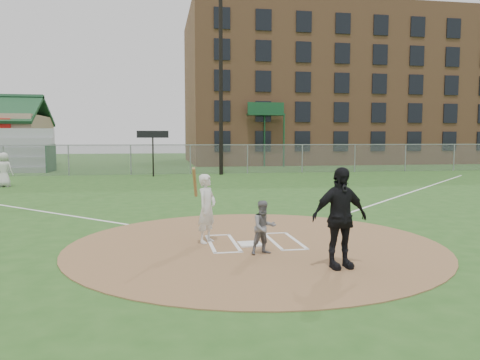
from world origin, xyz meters
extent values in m
plane|color=#28541D|center=(0.00, 0.00, 0.00)|extent=(140.00, 140.00, 0.00)
cylinder|color=#926B45|center=(0.00, 0.00, 0.01)|extent=(8.40, 8.40, 0.02)
cube|color=white|center=(-0.13, -0.09, 0.04)|extent=(0.52, 0.52, 0.03)
cube|color=white|center=(9.00, 9.00, 0.01)|extent=(17.04, 17.04, 0.01)
imported|color=slate|center=(-0.02, -0.97, 0.58)|extent=(0.62, 0.54, 1.11)
imported|color=black|center=(1.13, -2.21, 0.95)|extent=(1.14, 0.60, 1.87)
imported|color=silver|center=(-9.78, 14.77, 0.86)|extent=(0.94, 0.72, 1.73)
cube|color=white|center=(-1.00, 0.15, 0.03)|extent=(0.08, 1.80, 0.01)
cube|color=white|center=(-0.45, 0.15, 0.03)|extent=(0.08, 1.80, 0.01)
cube|color=white|center=(-0.72, 1.05, 0.03)|extent=(0.62, 0.08, 0.01)
cube|color=white|center=(-0.72, -0.75, 0.03)|extent=(0.62, 0.08, 0.01)
cube|color=white|center=(1.00, 0.15, 0.03)|extent=(0.08, 1.80, 0.01)
cube|color=white|center=(0.45, 0.15, 0.03)|extent=(0.08, 1.80, 0.01)
cube|color=white|center=(0.72, 1.05, 0.03)|extent=(0.62, 0.08, 0.01)
cube|color=white|center=(0.72, -0.75, 0.03)|extent=(0.62, 0.08, 0.01)
imported|color=silver|center=(-1.06, 0.31, 0.81)|extent=(0.65, 0.69, 1.58)
cylinder|color=olive|center=(-1.36, -0.09, 1.45)|extent=(0.17, 0.60, 0.70)
cube|color=slate|center=(0.00, 22.00, 1.00)|extent=(56.00, 0.03, 2.00)
cube|color=gray|center=(0.00, 22.00, 2.00)|extent=(56.00, 0.06, 0.06)
cube|color=gray|center=(0.00, 22.00, 1.00)|extent=(56.08, 0.08, 2.00)
cube|color=#194728|center=(-10.00, 26.20, 1.00)|extent=(0.08, 3.20, 2.00)
cube|color=#9A6442|center=(16.00, 38.00, 7.50)|extent=(30.00, 16.00, 15.00)
cube|color=black|center=(15.90, 29.94, 7.40)|extent=(26.60, 0.10, 12.20)
cube|color=#194728|center=(7.00, 29.34, 4.50)|extent=(3.20, 1.00, 0.15)
cube|color=#194728|center=(7.00, 29.84, 2.25)|extent=(0.12, 0.12, 4.50)
cube|color=#194728|center=(8.50, 28.89, 2.25)|extent=(0.12, 0.12, 4.50)
cube|color=#194728|center=(7.00, 29.34, 5.05)|extent=(3.20, 0.08, 1.00)
cylinder|color=black|center=(2.00, 21.00, 6.00)|extent=(0.26, 0.26, 12.00)
cylinder|color=black|center=(-2.50, 20.20, 1.30)|extent=(0.10, 0.10, 2.60)
cube|color=black|center=(-2.50, 20.20, 2.70)|extent=(2.00, 0.10, 0.45)
camera|label=1|loc=(-2.12, -10.24, 2.39)|focal=35.00mm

